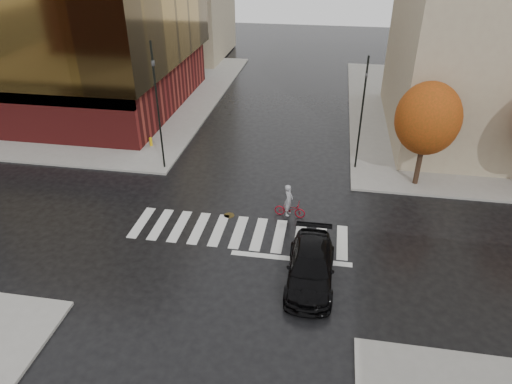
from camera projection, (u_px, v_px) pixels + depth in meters
ground at (237, 237)px, 24.08m from camera, size 120.00×120.00×0.00m
sidewalk_nw at (71, 91)px, 44.90m from camera, size 30.00×30.00×0.15m
crosswalk at (239, 232)px, 24.50m from camera, size 12.00×3.00×0.01m
office_glass at (22, 7)px, 38.33m from camera, size 27.00×19.00×16.00m
tree_ne_a at (428, 119)px, 26.68m from camera, size 3.80×3.80×6.50m
sedan at (311, 267)px, 20.85m from camera, size 2.16×5.24×1.52m
cyclist at (289, 206)px, 25.50m from camera, size 1.82×0.80×2.00m
traffic_light_nw at (157, 97)px, 28.34m from camera, size 0.25×0.22×8.28m
traffic_light_ne at (362, 107)px, 28.60m from camera, size 0.17×0.20×7.42m
fire_hydrant at (151, 141)px, 33.54m from camera, size 0.24×0.24×0.67m
manhole at (229, 215)px, 25.90m from camera, size 0.78×0.78×0.01m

